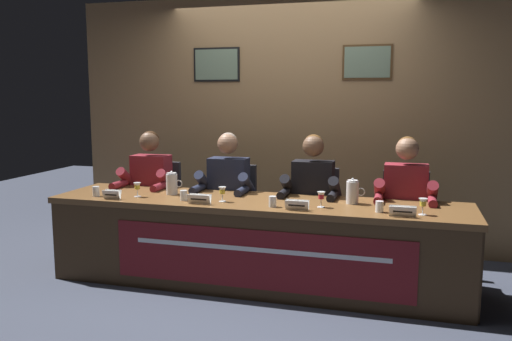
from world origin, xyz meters
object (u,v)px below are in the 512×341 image
Objects in this scene: conference_table at (253,230)px; water_cup_center_right at (273,202)px; chair_far_right at (404,225)px; nameplate_far_right at (403,211)px; chair_far_left at (158,209)px; nameplate_far_left at (112,194)px; nameplate_center_left at (199,199)px; juice_glass_center_left at (222,191)px; panelist_far_left at (148,185)px; panelist_center_left at (226,189)px; panelist_center_right at (311,194)px; juice_glass_far_left at (137,187)px; chair_center_left at (233,214)px; juice_glass_center_right at (321,197)px; water_cup_far_left at (96,192)px; panelist_far_right at (405,199)px; nameplate_center_right at (297,205)px; water_cup_center_left at (184,196)px; water_pitcher_left_side at (172,184)px; water_pitcher_right_side at (353,192)px; chair_center_right at (315,219)px; water_cup_far_right at (379,207)px; juice_glass_far_right at (423,203)px.

water_cup_center_right reaches higher than conference_table.
nameplate_far_right is at bearing -90.84° from chair_far_right.
chair_far_left is 5.98× the size of nameplate_far_left.
conference_table is at bearing 151.62° from water_cup_center_right.
juice_glass_center_left is at bearing 41.86° from nameplate_center_left.
nameplate_center_left is at bearing -158.68° from conference_table.
panelist_center_left is at bearing 0.00° from panelist_far_left.
chair_far_left is at bearing 172.84° from panelist_center_right.
juice_glass_far_left is at bearing 176.44° from water_cup_center_right.
chair_center_left is at bearing 48.17° from nameplate_far_left.
water_cup_center_right is (-0.37, -0.09, -0.05)m from juice_glass_center_right.
chair_far_left is at bearing 77.00° from water_cup_far_left.
panelist_center_right is at bearing 108.48° from juice_glass_center_right.
juice_glass_center_right is 0.81m from panelist_far_right.
panelist_center_right is 0.66m from nameplate_center_right.
water_cup_center_right is at bearing 4.90° from nameplate_center_left.
chair_center_left is 0.87m from panelist_center_right.
water_pitcher_left_side is (-0.21, 0.22, 0.06)m from water_cup_center_left.
water_cup_center_right is (0.60, 0.05, -0.00)m from nameplate_center_left.
conference_table is 1.38m from chair_far_right.
water_cup_center_right is at bearing -166.28° from juice_glass_center_right.
juice_glass_far_left is 0.65× the size of nameplate_far_right.
water_pitcher_right_side reaches higher than water_cup_center_right.
chair_center_right is 0.74× the size of panelist_far_right.
water_cup_far_right is (-0.18, -0.75, 0.31)m from chair_far_right.
nameplate_far_left is 1.03m from panelist_center_left.
juice_glass_center_right is at bearing -36.04° from chair_center_left.
juice_glass_center_right is at bearing 166.03° from nameplate_far_right.
water_cup_center_left is 0.45× the size of nameplate_far_right.
water_cup_center_right is (1.58, -0.00, 0.00)m from water_cup_far_left.
chair_center_right is 0.87m from water_cup_center_right.
panelist_far_right reaches higher than water_cup_far_left.
water_cup_center_left is 0.69× the size of juice_glass_far_right.
panelist_far_right is 10.05× the size of juice_glass_far_right.
water_pitcher_left_side is (-0.54, 0.18, 0.01)m from juice_glass_center_left.
chair_center_left is 1.21m from nameplate_center_right.
water_pitcher_left_side is at bearing -164.44° from panelist_center_right.
water_cup_far_left is at bearing -156.23° from water_pitcher_left_side.
nameplate_center_left is at bearing -11.48° from juice_glass_far_left.
chair_center_left is at bearing 157.60° from water_pitcher_right_side.
conference_table is 0.80m from chair_center_left.
panelist_center_right is at bearing -165.89° from chair_far_right.
nameplate_center_right is 1.03m from panelist_far_right.
juice_glass_center_right is (0.81, 0.01, 0.00)m from juice_glass_center_left.
panelist_far_left is 5.94× the size of water_pitcher_right_side.
nameplate_far_left is 0.73× the size of water_pitcher_left_side.
water_cup_far_right is (0.62, -0.55, 0.03)m from panelist_center_right.
panelist_center_right is at bearing 50.89° from conference_table.
juice_glass_center_left is at bearing 9.79° from nameplate_far_left.
juice_glass_far_right is at bearing 2.59° from nameplate_far_left.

